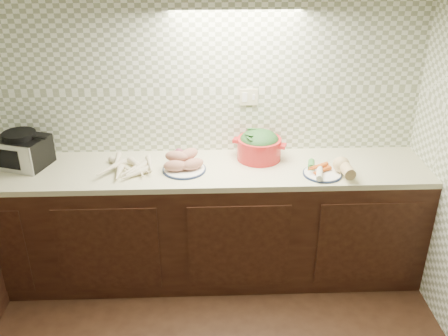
{
  "coord_description": "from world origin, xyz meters",
  "views": [
    {
      "loc": [
        0.24,
        -1.64,
        2.47
      ],
      "look_at": [
        0.35,
        1.25,
        1.02
      ],
      "focal_mm": 40.0,
      "sensor_mm": 36.0,
      "label": 1
    }
  ],
  "objects_px": {
    "toaster_oven": "(21,150)",
    "dutch_oven": "(259,145)",
    "sweet_potato_plate": "(183,163)",
    "veg_plate": "(331,168)",
    "parsnip_pile": "(132,167)",
    "onion_bowl": "(181,156)"
  },
  "relations": [
    {
      "from": "toaster_oven",
      "to": "dutch_oven",
      "type": "xyz_separation_m",
      "value": [
        1.68,
        0.04,
        -0.01
      ]
    },
    {
      "from": "toaster_oven",
      "to": "sweet_potato_plate",
      "type": "xyz_separation_m",
      "value": [
        1.14,
        -0.12,
        -0.06
      ]
    },
    {
      "from": "veg_plate",
      "to": "sweet_potato_plate",
      "type": "bearing_deg",
      "value": 174.09
    },
    {
      "from": "sweet_potato_plate",
      "to": "dutch_oven",
      "type": "height_order",
      "value": "dutch_oven"
    },
    {
      "from": "parsnip_pile",
      "to": "veg_plate",
      "type": "xyz_separation_m",
      "value": [
        1.36,
        -0.09,
        0.01
      ]
    },
    {
      "from": "onion_bowl",
      "to": "dutch_oven",
      "type": "bearing_deg",
      "value": 1.39
    },
    {
      "from": "dutch_oven",
      "to": "onion_bowl",
      "type": "bearing_deg",
      "value": -158.29
    },
    {
      "from": "sweet_potato_plate",
      "to": "onion_bowl",
      "type": "distance_m",
      "value": 0.15
    },
    {
      "from": "parsnip_pile",
      "to": "onion_bowl",
      "type": "height_order",
      "value": "onion_bowl"
    },
    {
      "from": "parsnip_pile",
      "to": "dutch_oven",
      "type": "distance_m",
      "value": 0.91
    },
    {
      "from": "dutch_oven",
      "to": "veg_plate",
      "type": "relative_size",
      "value": 1.25
    },
    {
      "from": "onion_bowl",
      "to": "veg_plate",
      "type": "height_order",
      "value": "veg_plate"
    },
    {
      "from": "sweet_potato_plate",
      "to": "dutch_oven",
      "type": "bearing_deg",
      "value": 16.4
    },
    {
      "from": "sweet_potato_plate",
      "to": "onion_bowl",
      "type": "height_order",
      "value": "sweet_potato_plate"
    },
    {
      "from": "onion_bowl",
      "to": "veg_plate",
      "type": "xyz_separation_m",
      "value": [
        1.03,
        -0.25,
        0.01
      ]
    },
    {
      "from": "onion_bowl",
      "to": "parsnip_pile",
      "type": "bearing_deg",
      "value": -154.21
    },
    {
      "from": "onion_bowl",
      "to": "dutch_oven",
      "type": "xyz_separation_m",
      "value": [
        0.57,
        0.01,
        0.07
      ]
    },
    {
      "from": "toaster_oven",
      "to": "dutch_oven",
      "type": "relative_size",
      "value": 1.02
    },
    {
      "from": "toaster_oven",
      "to": "onion_bowl",
      "type": "bearing_deg",
      "value": 19.97
    },
    {
      "from": "onion_bowl",
      "to": "veg_plate",
      "type": "bearing_deg",
      "value": -13.59
    },
    {
      "from": "parsnip_pile",
      "to": "onion_bowl",
      "type": "distance_m",
      "value": 0.36
    },
    {
      "from": "parsnip_pile",
      "to": "dutch_oven",
      "type": "height_order",
      "value": "dutch_oven"
    }
  ]
}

